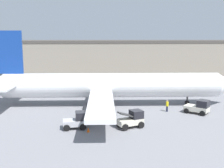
# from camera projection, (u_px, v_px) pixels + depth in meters

# --- Properties ---
(ground_plane) EXTENTS (400.00, 400.00, 0.00)m
(ground_plane) POSITION_uv_depth(u_px,v_px,m) (112.00, 105.00, 44.45)
(ground_plane) COLOR slate
(terminal_building) EXTENTS (74.52, 11.53, 9.52)m
(terminal_building) POSITION_uv_depth(u_px,v_px,m) (143.00, 57.00, 79.04)
(terminal_building) COLOR gray
(terminal_building) RESTS_ON ground_plane
(airplane) EXTENTS (40.60, 33.67, 11.65)m
(airplane) POSITION_uv_depth(u_px,v_px,m) (106.00, 86.00, 43.86)
(airplane) COLOR silver
(airplane) RESTS_ON ground_plane
(ground_crew_worker) EXTENTS (0.38, 0.38, 1.70)m
(ground_crew_worker) POSITION_uv_depth(u_px,v_px,m) (167.00, 105.00, 40.69)
(ground_crew_worker) COLOR #1E2338
(ground_crew_worker) RESTS_ON ground_plane
(baggage_tug) EXTENTS (2.86, 2.18, 2.01)m
(baggage_tug) POSITION_uv_depth(u_px,v_px,m) (76.00, 121.00, 33.37)
(baggage_tug) COLOR #B2B2B7
(baggage_tug) RESTS_ON ground_plane
(belt_loader_truck) EXTENTS (3.44, 2.81, 2.05)m
(belt_loader_truck) POSITION_uv_depth(u_px,v_px,m) (132.00, 119.00, 33.76)
(belt_loader_truck) COLOR beige
(belt_loader_truck) RESTS_ON ground_plane
(pushback_tug) EXTENTS (3.65, 3.49, 2.02)m
(pushback_tug) POSITION_uv_depth(u_px,v_px,m) (199.00, 107.00, 39.60)
(pushback_tug) COLOR beige
(pushback_tug) RESTS_ON ground_plane
(safety_cone_near) EXTENTS (0.36, 0.36, 0.55)m
(safety_cone_near) POSITION_uv_depth(u_px,v_px,m) (88.00, 130.00, 32.18)
(safety_cone_near) COLOR #EF590F
(safety_cone_near) RESTS_ON ground_plane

